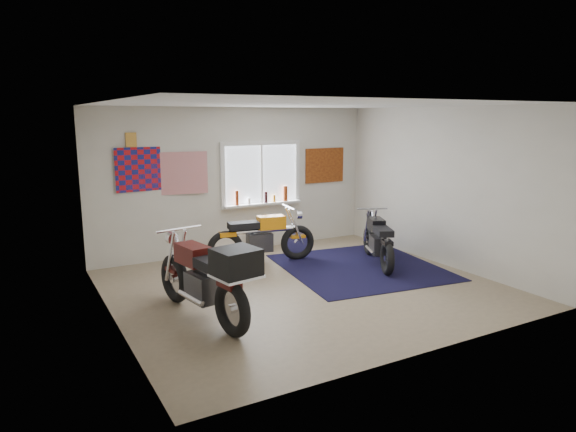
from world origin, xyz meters
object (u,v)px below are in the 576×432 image
yellow_triumph (262,239)px  maroon_tourer (207,278)px  black_chrome_bike (378,242)px  navy_rug (360,267)px

yellow_triumph → maroon_tourer: size_ratio=0.91×
black_chrome_bike → navy_rug: bearing=117.3°
navy_rug → black_chrome_bike: bearing=2.9°
yellow_triumph → black_chrome_bike: size_ratio=1.16×
navy_rug → black_chrome_bike: black_chrome_bike is taller
navy_rug → black_chrome_bike: 0.55m
yellow_triumph → navy_rug: bearing=-29.5°
navy_rug → yellow_triumph: bearing=141.6°
yellow_triumph → black_chrome_bike: 2.02m
navy_rug → yellow_triumph: 1.77m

